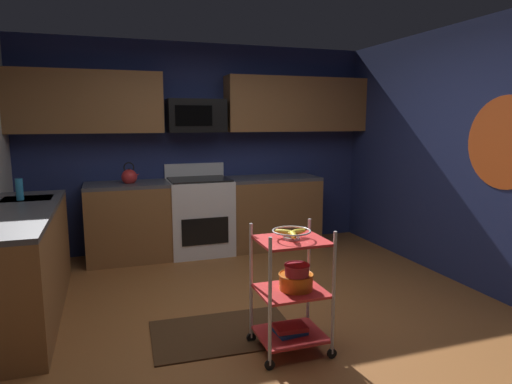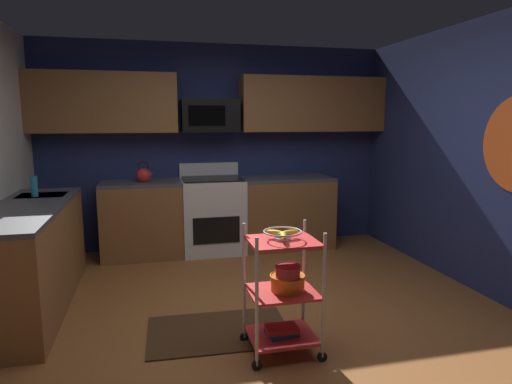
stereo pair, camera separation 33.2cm
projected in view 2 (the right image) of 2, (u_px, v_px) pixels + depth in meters
name	position (u px, v px, depth m)	size (l,w,h in m)	color
floor	(262.00, 325.00, 3.67)	(4.40, 4.80, 0.04)	#995B2D
wall_back	(216.00, 147.00, 5.79)	(4.52, 0.06, 2.60)	navy
wall_right	(503.00, 160.00, 3.97)	(0.06, 4.80, 2.60)	navy
counter_run	(157.00, 229.00, 4.89)	(3.64, 2.66, 0.92)	brown
oven_range	(213.00, 214.00, 5.59)	(0.76, 0.65, 1.10)	white
upper_cabinets	(220.00, 104.00, 5.52)	(4.40, 0.33, 0.70)	brown
microwave	(210.00, 116.00, 5.49)	(0.70, 0.39, 0.40)	black
rolling_cart	(282.00, 292.00, 3.14)	(0.53, 0.43, 0.91)	silver
fruit_bowl	(283.00, 233.00, 3.07)	(0.27, 0.27, 0.07)	silver
mixing_bowl_large	(287.00, 282.00, 3.14)	(0.25, 0.25, 0.11)	orange
mixing_bowl_small	(288.00, 270.00, 3.09)	(0.18, 0.18, 0.08)	maroon
book_stack	(282.00, 330.00, 3.19)	(0.23, 0.19, 0.06)	#1E4C8C
kettle	(144.00, 175.00, 5.31)	(0.21, 0.18, 0.26)	red
dish_soap_bottle	(34.00, 186.00, 4.28)	(0.06, 0.06, 0.20)	#2D8CBF
floor_rug	(219.00, 331.00, 3.50)	(1.10, 0.70, 0.01)	#472D19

